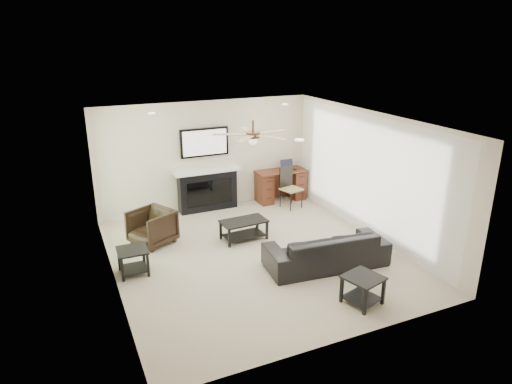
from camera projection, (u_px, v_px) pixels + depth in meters
room_shell at (263, 166)px, 8.04m from camera, size 5.50×5.54×2.52m
sofa at (326, 249)px, 7.99m from camera, size 2.22×1.04×0.63m
armchair at (152, 227)px, 8.83m from camera, size 1.01×1.00×0.69m
coffee_table at (244, 230)px, 9.06m from camera, size 0.92×0.55×0.40m
end_table_near at (362, 290)px, 6.89m from camera, size 0.64×0.64×0.45m
end_table_left at (133, 261)px, 7.75m from camera, size 0.51×0.51×0.45m
fireplace_unit at (207, 170)px, 10.35m from camera, size 1.52×0.34×1.91m
desk at (281, 185)px, 11.16m from camera, size 1.22×0.56×0.76m
desk_chair at (291, 188)px, 10.65m from camera, size 0.52×0.53×0.97m
laptop at (289, 165)px, 11.05m from camera, size 0.33×0.24×0.23m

